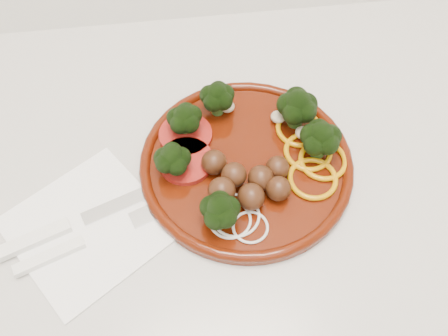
{
  "coord_description": "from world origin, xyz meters",
  "views": [
    {
      "loc": [
        0.2,
        1.35,
        1.44
      ],
      "look_at": [
        0.24,
        1.69,
        0.92
      ],
      "focal_mm": 40.0,
      "sensor_mm": 36.0,
      "label": 1
    }
  ],
  "objects": [
    {
      "name": "napkin",
      "position": [
        0.07,
        1.64,
        0.9
      ],
      "size": [
        0.23,
        0.23,
        0.0
      ],
      "primitive_type": "cube",
      "rotation": [
        0.0,
        0.0,
        0.6
      ],
      "color": "white",
      "rests_on": "counter"
    },
    {
      "name": "knife",
      "position": [
        0.04,
        1.64,
        0.91
      ],
      "size": [
        0.21,
        0.09,
        0.01
      ],
      "rotation": [
        0.0,
        0.0,
        0.35
      ],
      "color": "silver",
      "rests_on": "napkin"
    },
    {
      "name": "counter",
      "position": [
        0.0,
        1.7,
        0.45
      ],
      "size": [
        2.4,
        0.6,
        0.9
      ],
      "color": "silver",
      "rests_on": "ground"
    },
    {
      "name": "fork",
      "position": [
        0.05,
        1.61,
        0.91
      ],
      "size": [
        0.19,
        0.08,
        0.01
      ],
      "rotation": [
        0.0,
        0.0,
        0.35
      ],
      "color": "white",
      "rests_on": "napkin"
    },
    {
      "name": "plate",
      "position": [
        0.27,
        1.7,
        0.92
      ],
      "size": [
        0.27,
        0.27,
        0.06
      ],
      "rotation": [
        0.0,
        0.0,
        -0.32
      ],
      "color": "#411104",
      "rests_on": "counter"
    }
  ]
}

